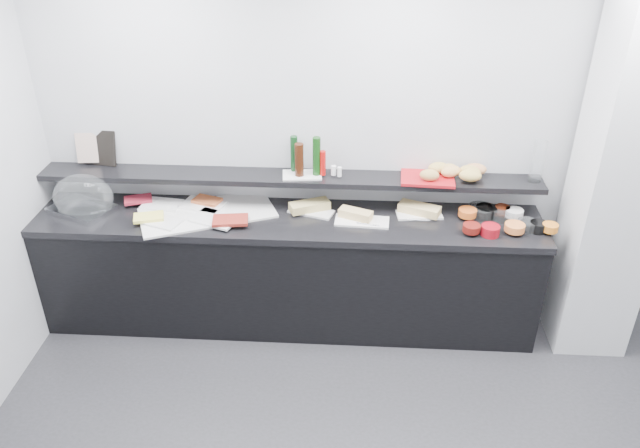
# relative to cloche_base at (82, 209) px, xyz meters

# --- Properties ---
(back_wall) EXTENTS (5.00, 0.02, 2.70)m
(back_wall) POSITION_rel_cloche_base_xyz_m (2.19, 0.30, 0.43)
(back_wall) COLOR #B9BBC0
(back_wall) RESTS_ON ground
(column) EXTENTS (0.50, 0.50, 2.70)m
(column) POSITION_rel_cloche_base_xyz_m (3.69, -0.05, 0.43)
(column) COLOR silver
(column) RESTS_ON ground
(buffet_cabinet) EXTENTS (3.60, 0.60, 0.85)m
(buffet_cabinet) POSITION_rel_cloche_base_xyz_m (1.49, 0.00, -0.50)
(buffet_cabinet) COLOR black
(buffet_cabinet) RESTS_ON ground
(counter_top) EXTENTS (3.62, 0.62, 0.05)m
(counter_top) POSITION_rel_cloche_base_xyz_m (1.49, 0.00, -0.05)
(counter_top) COLOR black
(counter_top) RESTS_ON buffet_cabinet
(wall_shelf) EXTENTS (3.60, 0.25, 0.04)m
(wall_shelf) POSITION_rel_cloche_base_xyz_m (1.49, 0.18, 0.21)
(wall_shelf) COLOR black
(wall_shelf) RESTS_ON back_wall
(cloche_base) EXTENTS (0.51, 0.44, 0.04)m
(cloche_base) POSITION_rel_cloche_base_xyz_m (0.00, 0.00, 0.00)
(cloche_base) COLOR #B6B9BD
(cloche_base) RESTS_ON counter_top
(cloche_dome) EXTENTS (0.44, 0.31, 0.34)m
(cloche_dome) POSITION_rel_cloche_base_xyz_m (0.03, -0.01, 0.11)
(cloche_dome) COLOR silver
(cloche_dome) RESTS_ON cloche_base
(linen_runner) EXTENTS (1.04, 0.78, 0.01)m
(linen_runner) POSITION_rel_cloche_base_xyz_m (0.91, 0.02, -0.01)
(linen_runner) COLOR silver
(linen_runner) RESTS_ON counter_top
(platter_meat_a) EXTENTS (0.30, 0.22, 0.01)m
(platter_meat_a) POSITION_rel_cloche_base_xyz_m (0.56, 0.10, 0.00)
(platter_meat_a) COLOR white
(platter_meat_a) RESTS_ON linen_runner
(food_meat_a) EXTENTS (0.23, 0.18, 0.02)m
(food_meat_a) POSITION_rel_cloche_base_xyz_m (0.37, 0.14, 0.02)
(food_meat_a) COLOR maroon
(food_meat_a) RESTS_ON platter_meat_a
(platter_salmon) EXTENTS (0.35, 0.28, 0.01)m
(platter_salmon) POSITION_rel_cloche_base_xyz_m (0.86, 0.11, 0.00)
(platter_salmon) COLOR white
(platter_salmon) RESTS_ON linen_runner
(food_salmon) EXTENTS (0.23, 0.18, 0.02)m
(food_salmon) POSITION_rel_cloche_base_xyz_m (0.88, 0.15, 0.02)
(food_salmon) COLOR #D25B2B
(food_salmon) RESTS_ON platter_salmon
(platter_cheese) EXTENTS (0.30, 0.25, 0.01)m
(platter_cheese) POSITION_rel_cloche_base_xyz_m (0.63, -0.15, 0.00)
(platter_cheese) COLOR white
(platter_cheese) RESTS_ON linen_runner
(food_cheese) EXTENTS (0.23, 0.18, 0.02)m
(food_cheese) POSITION_rel_cloche_base_xyz_m (0.53, -0.12, 0.02)
(food_cheese) COLOR #FFF263
(food_cheese) RESTS_ON platter_cheese
(platter_meat_b) EXTENTS (0.38, 0.32, 0.01)m
(platter_meat_b) POSITION_rel_cloche_base_xyz_m (0.99, -0.09, 0.00)
(platter_meat_b) COLOR white
(platter_meat_b) RESTS_ON linen_runner
(food_meat_b) EXTENTS (0.26, 0.19, 0.02)m
(food_meat_b) POSITION_rel_cloche_base_xyz_m (1.11, -0.13, 0.02)
(food_meat_b) COLOR maroon
(food_meat_b) RESTS_ON platter_meat_b
(sandwich_plate_left) EXTENTS (0.35, 0.23, 0.01)m
(sandwich_plate_left) POSITION_rel_cloche_base_xyz_m (1.65, 0.09, -0.01)
(sandwich_plate_left) COLOR white
(sandwich_plate_left) RESTS_ON counter_top
(sandwich_food_left) EXTENTS (0.31, 0.22, 0.06)m
(sandwich_food_left) POSITION_rel_cloche_base_xyz_m (1.64, 0.10, 0.02)
(sandwich_food_left) COLOR tan
(sandwich_food_left) RESTS_ON sandwich_plate_left
(tongs_left) EXTENTS (0.14, 0.09, 0.01)m
(tongs_left) POSITION_rel_cloche_base_xyz_m (1.60, 0.06, -0.00)
(tongs_left) COLOR silver
(tongs_left) RESTS_ON sandwich_plate_left
(sandwich_plate_mid) EXTENTS (0.39, 0.19, 0.01)m
(sandwich_plate_mid) POSITION_rel_cloche_base_xyz_m (2.02, -0.03, -0.01)
(sandwich_plate_mid) COLOR white
(sandwich_plate_mid) RESTS_ON counter_top
(sandwich_food_mid) EXTENTS (0.25, 0.17, 0.06)m
(sandwich_food_mid) POSITION_rel_cloche_base_xyz_m (1.97, 0.00, 0.02)
(sandwich_food_mid) COLOR #D8B571
(sandwich_food_mid) RESTS_ON sandwich_plate_mid
(tongs_mid) EXTENTS (0.16, 0.04, 0.01)m
(tongs_mid) POSITION_rel_cloche_base_xyz_m (2.06, -0.09, -0.00)
(tongs_mid) COLOR silver
(tongs_mid) RESTS_ON sandwich_plate_mid
(sandwich_plate_right) EXTENTS (0.33, 0.17, 0.01)m
(sandwich_plate_right) POSITION_rel_cloche_base_xyz_m (2.43, 0.09, -0.01)
(sandwich_plate_right) COLOR white
(sandwich_plate_right) RESTS_ON counter_top
(sandwich_food_right) EXTENTS (0.31, 0.22, 0.06)m
(sandwich_food_right) POSITION_rel_cloche_base_xyz_m (2.43, 0.10, 0.02)
(sandwich_food_right) COLOR #E8C57A
(sandwich_food_right) RESTS_ON sandwich_plate_right
(tongs_right) EXTENTS (0.16, 0.01, 0.01)m
(tongs_right) POSITION_rel_cloche_base_xyz_m (2.42, -0.01, -0.00)
(tongs_right) COLOR silver
(tongs_right) RESTS_ON sandwich_plate_right
(bowl_glass_fruit) EXTENTS (0.22, 0.22, 0.07)m
(bowl_glass_fruit) POSITION_rel_cloche_base_xyz_m (2.87, 0.12, 0.02)
(bowl_glass_fruit) COLOR silver
(bowl_glass_fruit) RESTS_ON counter_top
(fill_glass_fruit) EXTENTS (0.13, 0.13, 0.05)m
(fill_glass_fruit) POSITION_rel_cloche_base_xyz_m (2.76, 0.07, 0.03)
(fill_glass_fruit) COLOR orange
(fill_glass_fruit) RESTS_ON bowl_glass_fruit
(bowl_black_jam) EXTENTS (0.16, 0.16, 0.07)m
(bowl_black_jam) POSITION_rel_cloche_base_xyz_m (2.90, 0.12, 0.02)
(bowl_black_jam) COLOR black
(bowl_black_jam) RESTS_ON counter_top
(fill_black_jam) EXTENTS (0.13, 0.13, 0.05)m
(fill_black_jam) POSITION_rel_cloche_base_xyz_m (3.02, 0.13, 0.03)
(fill_black_jam) COLOR #561C0C
(fill_black_jam) RESTS_ON bowl_black_jam
(bowl_glass_cream) EXTENTS (0.22, 0.22, 0.07)m
(bowl_glass_cream) POSITION_rel_cloche_base_xyz_m (3.02, 0.08, 0.02)
(bowl_glass_cream) COLOR white
(bowl_glass_cream) RESTS_ON counter_top
(fill_glass_cream) EXTENTS (0.16, 0.16, 0.05)m
(fill_glass_cream) POSITION_rel_cloche_base_xyz_m (3.09, 0.08, 0.03)
(fill_glass_cream) COLOR white
(fill_glass_cream) RESTS_ON bowl_glass_cream
(bowl_red_jam) EXTENTS (0.16, 0.16, 0.07)m
(bowl_red_jam) POSITION_rel_cloche_base_xyz_m (2.88, -0.15, 0.02)
(bowl_red_jam) COLOR maroon
(bowl_red_jam) RESTS_ON counter_top
(fill_red_jam) EXTENTS (0.14, 0.14, 0.05)m
(fill_red_jam) POSITION_rel_cloche_base_xyz_m (2.76, -0.15, 0.03)
(fill_red_jam) COLOR #63130E
(fill_red_jam) RESTS_ON bowl_red_jam
(bowl_glass_salmon) EXTENTS (0.18, 0.18, 0.07)m
(bowl_glass_salmon) POSITION_rel_cloche_base_xyz_m (3.15, -0.07, 0.02)
(bowl_glass_salmon) COLOR white
(bowl_glass_salmon) RESTS_ON counter_top
(fill_glass_salmon) EXTENTS (0.14, 0.14, 0.05)m
(fill_glass_salmon) POSITION_rel_cloche_base_xyz_m (3.05, -0.12, 0.03)
(fill_glass_salmon) COLOR orange
(fill_glass_salmon) RESTS_ON bowl_glass_salmon
(bowl_black_fruit) EXTENTS (0.14, 0.14, 0.07)m
(bowl_black_fruit) POSITION_rel_cloche_base_xyz_m (3.22, -0.08, 0.02)
(bowl_black_fruit) COLOR black
(bowl_black_fruit) RESTS_ON counter_top
(fill_black_fruit) EXTENTS (0.14, 0.14, 0.05)m
(fill_black_fruit) POSITION_rel_cloche_base_xyz_m (3.29, -0.11, 0.03)
(fill_black_fruit) COLOR orange
(fill_black_fruit) RESTS_ON bowl_black_fruit
(framed_print) EXTENTS (0.25, 0.12, 0.26)m
(framed_print) POSITION_rel_cloche_base_xyz_m (0.09, 0.29, 0.36)
(framed_print) COLOR black
(framed_print) RESTS_ON wall_shelf
(print_art) EXTENTS (0.16, 0.07, 0.22)m
(print_art) POSITION_rel_cloche_base_xyz_m (-0.00, 0.27, 0.36)
(print_art) COLOR tan
(print_art) RESTS_ON framed_print
(condiment_tray) EXTENTS (0.29, 0.20, 0.01)m
(condiment_tray) POSITION_rel_cloche_base_xyz_m (1.58, 0.17, 0.24)
(condiment_tray) COLOR white
(condiment_tray) RESTS_ON wall_shelf
(bottle_green_a) EXTENTS (0.06, 0.06, 0.26)m
(bottle_green_a) POSITION_rel_cloche_base_xyz_m (1.52, 0.24, 0.37)
(bottle_green_a) COLOR black
(bottle_green_a) RESTS_ON condiment_tray
(bottle_brown) EXTENTS (0.08, 0.08, 0.24)m
(bottle_brown) POSITION_rel_cloche_base_xyz_m (1.57, 0.16, 0.36)
(bottle_brown) COLOR #321509
(bottle_brown) RESTS_ON condiment_tray
(bottle_green_b) EXTENTS (0.06, 0.06, 0.28)m
(bottle_green_b) POSITION_rel_cloche_base_xyz_m (1.69, 0.18, 0.38)
(bottle_green_b) COLOR #103C10
(bottle_green_b) RESTS_ON condiment_tray
(bottle_hot) EXTENTS (0.05, 0.05, 0.18)m
(bottle_hot) POSITION_rel_cloche_base_xyz_m (1.73, 0.18, 0.33)
(bottle_hot) COLOR #B10F0C
(bottle_hot) RESTS_ON condiment_tray
(shaker_salt) EXTENTS (0.04, 0.04, 0.07)m
(shaker_salt) POSITION_rel_cloche_base_xyz_m (1.85, 0.16, 0.28)
(shaker_salt) COLOR white
(shaker_salt) RESTS_ON condiment_tray
(shaker_pepper) EXTENTS (0.05, 0.05, 0.07)m
(shaker_pepper) POSITION_rel_cloche_base_xyz_m (1.81, 0.18, 0.28)
(shaker_pepper) COLOR white
(shaker_pepper) RESTS_ON condiment_tray
(bread_tray) EXTENTS (0.38, 0.28, 0.02)m
(bread_tray) POSITION_rel_cloche_base_xyz_m (2.47, 0.17, 0.24)
(bread_tray) COLOR #B4131B
(bread_tray) RESTS_ON wall_shelf
(bread_roll_nw) EXTENTS (0.16, 0.12, 0.08)m
(bread_roll_nw) POSITION_rel_cloche_base_xyz_m (2.55, 0.24, 0.29)
(bread_roll_nw) COLOR gold
(bread_roll_nw) RESTS_ON bread_tray
(bread_roll_n) EXTENTS (0.12, 0.08, 0.08)m
(bread_roll_n) POSITION_rel_cloche_base_xyz_m (2.62, 0.22, 0.29)
(bread_roll_n) COLOR tan
(bread_roll_n) RESTS_ON bread_tray
(bread_roll_ne) EXTENTS (0.16, 0.11, 0.08)m
(bread_roll_ne) POSITION_rel_cloche_base_xyz_m (2.81, 0.23, 0.29)
(bread_roll_ne) COLOR #CB854D
(bread_roll_ne) RESTS_ON bread_tray
(bread_roll_sw) EXTENTS (0.14, 0.10, 0.08)m
(bread_roll_sw) POSITION_rel_cloche_base_xyz_m (2.48, 0.11, 0.29)
(bread_roll_sw) COLOR #B58A45
(bread_roll_sw) RESTS_ON bread_tray
(bread_roll_se) EXTENTS (0.16, 0.11, 0.08)m
(bread_roll_se) POSITION_rel_cloche_base_xyz_m (2.76, 0.12, 0.29)
(bread_roll_se) COLOR gold
(bread_roll_se) RESTS_ON bread_tray
(bread_roll_midw) EXTENTS (0.17, 0.14, 0.08)m
(bread_roll_midw) POSITION_rel_cloche_base_xyz_m (2.63, 0.18, 0.29)
(bread_roll_midw) COLOR tan
(bread_roll_midw) RESTS_ON bread_tray
(bread_roll_mide) EXTENTS (0.18, 0.15, 0.08)m
(bread_roll_mide) POSITION_rel_cloche_base_xyz_m (2.77, 0.19, 0.29)
(bread_roll_mide) COLOR tan
(bread_roll_mide) RESTS_ON bread_tray
(carafe) EXTENTS (0.11, 0.11, 0.30)m
(carafe) POSITION_rel_cloche_base_xyz_m (3.22, 0.19, 0.38)
(carafe) COLOR silver
(carafe) RESTS_ON wall_shelf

